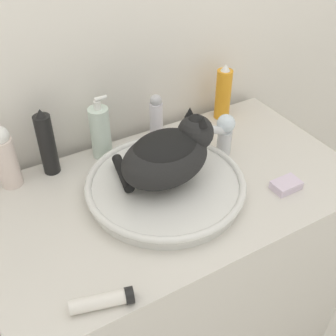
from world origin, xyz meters
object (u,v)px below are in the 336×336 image
at_px(lotion_bottle_white, 5,157).
at_px(hairspray_can_black, 47,144).
at_px(spray_bottle_trigger, 223,93).
at_px(deodorant_stick, 156,117).
at_px(soap_pump_bottle, 100,132).
at_px(cat, 169,153).
at_px(faucet, 223,132).
at_px(soap_bar, 286,185).
at_px(cream_tube, 103,301).

relative_size(lotion_bottle_white, hairspray_can_black, 0.91).
bearing_deg(hairspray_can_black, spray_bottle_trigger, 0.00).
height_order(deodorant_stick, soap_pump_bottle, soap_pump_bottle).
relative_size(cat, lotion_bottle_white, 1.47).
relative_size(faucet, soap_pump_bottle, 0.80).
bearing_deg(soap_pump_bottle, cat, -69.67).
height_order(soap_pump_bottle, soap_bar, soap_pump_bottle).
height_order(soap_pump_bottle, cream_tube, soap_pump_bottle).
bearing_deg(deodorant_stick, spray_bottle_trigger, 0.00).
bearing_deg(deodorant_stick, cream_tube, -128.82).
bearing_deg(lotion_bottle_white, hairspray_can_black, -0.00).
bearing_deg(soap_bar, cat, 151.66).
bearing_deg(cream_tube, soap_bar, 8.89).
relative_size(hairspray_can_black, soap_bar, 2.64).
xyz_separation_m(cat, faucet, (0.23, 0.07, -0.05)).
xyz_separation_m(faucet, soap_pump_bottle, (-0.32, 0.18, 0.00)).
height_order(cat, faucet, cat).
xyz_separation_m(deodorant_stick, soap_pump_bottle, (-0.19, -0.00, 0.01)).
relative_size(cream_tube, soap_bar, 1.76).
xyz_separation_m(cat, soap_pump_bottle, (-0.09, 0.25, -0.04)).
relative_size(faucet, cream_tube, 1.16).
height_order(faucet, soap_bar, faucet).
height_order(hairspray_can_black, cream_tube, hairspray_can_black).
bearing_deg(hairspray_can_black, lotion_bottle_white, 180.00).
bearing_deg(deodorant_stick, soap_bar, -64.66).
distance_m(spray_bottle_trigger, hairspray_can_black, 0.61).
height_order(faucet, hairspray_can_black, hairspray_can_black).
relative_size(deodorant_stick, hairspray_can_black, 0.75).
bearing_deg(soap_bar, spray_bottle_trigger, 80.39).
relative_size(cat, spray_bottle_trigger, 1.42).
bearing_deg(cream_tube, deodorant_stick, 51.18).
distance_m(spray_bottle_trigger, deodorant_stick, 0.26).
bearing_deg(cat, cream_tube, -146.52).
height_order(spray_bottle_trigger, deodorant_stick, spray_bottle_trigger).
xyz_separation_m(soap_pump_bottle, soap_bar, (0.38, -0.40, -0.07)).
distance_m(cat, hairspray_can_black, 0.36).
xyz_separation_m(spray_bottle_trigger, soap_pump_bottle, (-0.45, -0.00, -0.01)).
bearing_deg(deodorant_stick, soap_pump_bottle, -180.00).
bearing_deg(hairspray_can_black, deodorant_stick, 0.00).
relative_size(spray_bottle_trigger, hairspray_can_black, 0.94).
bearing_deg(lotion_bottle_white, soap_pump_bottle, -0.00).
bearing_deg(faucet, deodorant_stick, -70.89).
height_order(spray_bottle_trigger, hairspray_can_black, hairspray_can_black).
bearing_deg(soap_bar, hairspray_can_black, 143.30).
xyz_separation_m(lotion_bottle_white, cream_tube, (0.07, -0.50, -0.08)).
xyz_separation_m(lotion_bottle_white, hairspray_can_black, (0.12, -0.00, 0.00)).
height_order(lotion_bottle_white, cream_tube, lotion_bottle_white).
height_order(faucet, spray_bottle_trigger, spray_bottle_trigger).
distance_m(faucet, hairspray_can_black, 0.51).
xyz_separation_m(cat, soap_bar, (0.29, -0.16, -0.12)).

